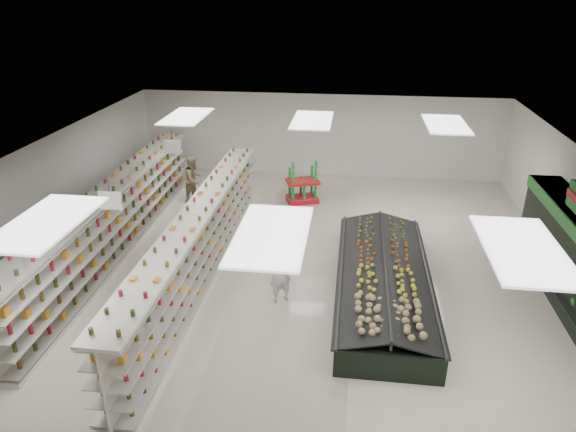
# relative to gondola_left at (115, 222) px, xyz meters

# --- Properties ---
(floor) EXTENTS (16.00, 16.00, 0.00)m
(floor) POSITION_rel_gondola_left_xyz_m (5.24, -0.78, -0.89)
(floor) COLOR beige
(floor) RESTS_ON ground
(ceiling) EXTENTS (14.00, 16.00, 0.02)m
(ceiling) POSITION_rel_gondola_left_xyz_m (5.24, -0.78, 2.31)
(ceiling) COLOR white
(ceiling) RESTS_ON wall_back
(wall_back) EXTENTS (14.00, 0.02, 3.20)m
(wall_back) POSITION_rel_gondola_left_xyz_m (5.24, 7.22, 0.71)
(wall_back) COLOR white
(wall_back) RESTS_ON floor
(wall_left) EXTENTS (0.02, 16.00, 3.20)m
(wall_left) POSITION_rel_gondola_left_xyz_m (-1.76, -0.78, 0.71)
(wall_left) COLOR white
(wall_left) RESTS_ON floor
(aisle_sign_near) EXTENTS (0.52, 0.06, 0.75)m
(aisle_sign_near) POSITION_rel_gondola_left_xyz_m (1.44, -2.78, 1.86)
(aisle_sign_near) COLOR white
(aisle_sign_near) RESTS_ON ceiling
(aisle_sign_far) EXTENTS (0.52, 0.06, 0.75)m
(aisle_sign_far) POSITION_rel_gondola_left_xyz_m (1.44, 1.22, 1.86)
(aisle_sign_far) COLOR white
(aisle_sign_far) RESTS_ON ceiling
(gondola_left) EXTENTS (1.06, 11.19, 1.94)m
(gondola_left) POSITION_rel_gondola_left_xyz_m (0.00, 0.00, 0.00)
(gondola_left) COLOR white
(gondola_left) RESTS_ON floor
(gondola_center) EXTENTS (0.85, 10.69, 1.85)m
(gondola_center) POSITION_rel_gondola_left_xyz_m (2.76, -1.07, -0.04)
(gondola_center) COLOR white
(gondola_center) RESTS_ON floor
(produce_island) EXTENTS (2.25, 6.19, 0.92)m
(produce_island) POSITION_rel_gondola_left_xyz_m (7.41, -1.38, -0.47)
(produce_island) COLOR black
(produce_island) RESTS_ON floor
(soda_endcap) EXTENTS (1.28, 1.07, 1.41)m
(soda_endcap) POSITION_rel_gondola_left_xyz_m (4.86, 4.28, -0.21)
(soda_endcap) COLOR red
(soda_endcap) RESTS_ON floor
(shopper_main) EXTENTS (0.69, 0.64, 1.57)m
(shopper_main) POSITION_rel_gondola_left_xyz_m (4.97, -1.97, -0.10)
(shopper_main) COLOR silver
(shopper_main) RESTS_ON floor
(shopper_background) EXTENTS (0.79, 0.92, 1.63)m
(shopper_background) POSITION_rel_gondola_left_xyz_m (1.11, 3.86, -0.08)
(shopper_background) COLOR tan
(shopper_background) RESTS_ON floor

